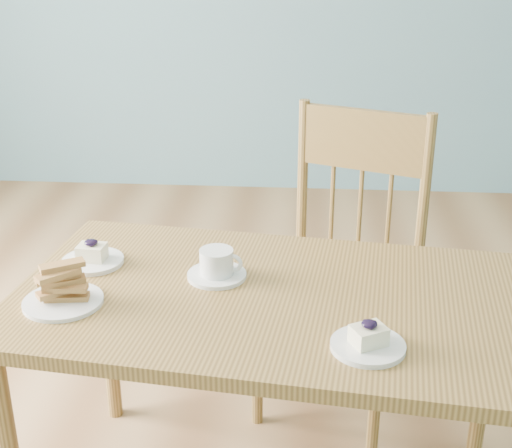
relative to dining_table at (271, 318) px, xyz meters
name	(u,v)px	position (x,y,z in m)	size (l,w,h in m)	color
room	(247,12)	(-0.07, 0.18, 0.73)	(5.01, 5.01, 2.71)	#A97D4E
dining_table	(271,318)	(0.00, 0.00, 0.00)	(1.36, 0.88, 0.69)	olive
dining_chair	(343,266)	(0.21, 0.52, -0.10)	(0.59, 0.58, 1.01)	olive
cheesecake_plate_near	(368,341)	(0.22, -0.23, 0.09)	(0.16, 0.16, 0.07)	white
cheesecake_plate_far	(92,257)	(-0.49, 0.14, 0.09)	(0.17, 0.17, 0.07)	white
coffee_cup	(217,266)	(-0.15, 0.08, 0.10)	(0.15, 0.15, 0.08)	white
biscotti_plate	(62,291)	(-0.50, -0.08, 0.10)	(0.19, 0.19, 0.10)	white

